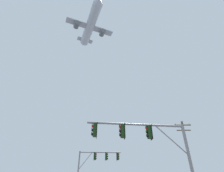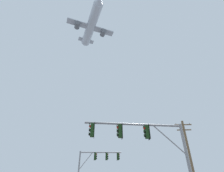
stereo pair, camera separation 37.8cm
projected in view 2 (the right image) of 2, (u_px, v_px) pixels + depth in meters
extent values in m
cylinder|color=gray|center=(190.00, 170.00, 11.18)|extent=(0.20, 0.20, 6.13)
cylinder|color=gray|center=(134.00, 124.00, 12.40)|extent=(6.96, 1.28, 0.15)
cylinder|color=gray|center=(169.00, 139.00, 12.10)|extent=(2.15, 0.43, 2.05)
cube|color=#193814|center=(92.00, 130.00, 11.85)|extent=(0.31, 0.36, 0.90)
cylinder|color=#193814|center=(93.00, 123.00, 12.12)|extent=(0.05, 0.05, 0.12)
cube|color=black|center=(94.00, 130.00, 11.86)|extent=(0.10, 0.46, 1.04)
sphere|color=red|center=(90.00, 126.00, 11.98)|extent=(0.20, 0.20, 0.20)
cylinder|color=#193814|center=(90.00, 125.00, 12.01)|extent=(0.07, 0.21, 0.21)
sphere|color=black|center=(90.00, 130.00, 11.83)|extent=(0.20, 0.20, 0.20)
cylinder|color=#193814|center=(89.00, 129.00, 11.86)|extent=(0.07, 0.21, 0.21)
sphere|color=black|center=(90.00, 134.00, 11.68)|extent=(0.20, 0.20, 0.20)
cylinder|color=#193814|center=(89.00, 133.00, 11.71)|extent=(0.07, 0.21, 0.21)
cube|color=#193814|center=(120.00, 131.00, 12.03)|extent=(0.31, 0.36, 0.90)
cylinder|color=#193814|center=(120.00, 124.00, 12.30)|extent=(0.05, 0.05, 0.12)
cube|color=black|center=(122.00, 131.00, 12.04)|extent=(0.10, 0.46, 1.04)
sphere|color=red|center=(118.00, 127.00, 12.16)|extent=(0.20, 0.20, 0.20)
cylinder|color=#193814|center=(117.00, 126.00, 12.18)|extent=(0.07, 0.21, 0.21)
sphere|color=black|center=(118.00, 131.00, 12.01)|extent=(0.20, 0.20, 0.20)
cylinder|color=#193814|center=(117.00, 130.00, 12.04)|extent=(0.07, 0.21, 0.21)
sphere|color=black|center=(118.00, 135.00, 11.86)|extent=(0.20, 0.20, 0.20)
cylinder|color=#193814|center=(117.00, 134.00, 11.89)|extent=(0.07, 0.21, 0.21)
cube|color=#193814|center=(147.00, 132.00, 12.21)|extent=(0.31, 0.36, 0.90)
cylinder|color=#193814|center=(146.00, 125.00, 12.48)|extent=(0.05, 0.05, 0.12)
cube|color=black|center=(149.00, 132.00, 12.22)|extent=(0.10, 0.46, 1.04)
sphere|color=red|center=(145.00, 128.00, 12.34)|extent=(0.20, 0.20, 0.20)
cylinder|color=#193814|center=(144.00, 127.00, 12.36)|extent=(0.07, 0.21, 0.21)
sphere|color=black|center=(145.00, 132.00, 12.19)|extent=(0.20, 0.20, 0.20)
cylinder|color=#193814|center=(144.00, 131.00, 12.21)|extent=(0.07, 0.21, 0.21)
sphere|color=black|center=(145.00, 136.00, 12.04)|extent=(0.20, 0.20, 0.20)
cylinder|color=#193814|center=(144.00, 135.00, 12.07)|extent=(0.07, 0.21, 0.21)
cylinder|color=gray|center=(101.00, 152.00, 23.75)|extent=(5.63, 0.59, 0.15)
cylinder|color=gray|center=(86.00, 161.00, 23.13)|extent=(1.75, 0.22, 2.25)
cube|color=#193814|center=(118.00, 157.00, 23.52)|extent=(0.28, 0.34, 0.90)
cylinder|color=#193814|center=(118.00, 153.00, 23.79)|extent=(0.05, 0.05, 0.12)
cube|color=black|center=(117.00, 157.00, 23.52)|extent=(0.06, 0.46, 1.04)
sphere|color=red|center=(119.00, 154.00, 23.67)|extent=(0.20, 0.20, 0.20)
cylinder|color=#193814|center=(119.00, 154.00, 23.70)|extent=(0.06, 0.21, 0.21)
sphere|color=black|center=(119.00, 157.00, 23.52)|extent=(0.20, 0.20, 0.20)
cylinder|color=#193814|center=(119.00, 156.00, 23.55)|extent=(0.06, 0.21, 0.21)
sphere|color=black|center=(119.00, 159.00, 23.37)|extent=(0.20, 0.20, 0.20)
cylinder|color=#193814|center=(120.00, 158.00, 23.41)|extent=(0.06, 0.21, 0.21)
cube|color=#193814|center=(107.00, 156.00, 23.49)|extent=(0.28, 0.34, 0.90)
cylinder|color=#193814|center=(107.00, 153.00, 23.76)|extent=(0.05, 0.05, 0.12)
cube|color=black|center=(106.00, 156.00, 23.49)|extent=(0.06, 0.46, 1.04)
sphere|color=red|center=(108.00, 154.00, 23.64)|extent=(0.20, 0.20, 0.20)
cylinder|color=#193814|center=(108.00, 154.00, 23.67)|extent=(0.06, 0.21, 0.21)
sphere|color=black|center=(108.00, 157.00, 23.49)|extent=(0.20, 0.20, 0.20)
cylinder|color=#193814|center=(108.00, 156.00, 23.52)|extent=(0.06, 0.21, 0.21)
sphere|color=black|center=(108.00, 159.00, 23.34)|extent=(0.20, 0.20, 0.20)
cylinder|color=#193814|center=(108.00, 158.00, 23.37)|extent=(0.06, 0.21, 0.21)
cube|color=#193814|center=(95.00, 156.00, 23.46)|extent=(0.28, 0.34, 0.90)
cylinder|color=#193814|center=(95.00, 152.00, 23.73)|extent=(0.05, 0.05, 0.12)
cube|color=black|center=(94.00, 156.00, 23.46)|extent=(0.06, 0.46, 1.04)
sphere|color=red|center=(96.00, 154.00, 23.61)|extent=(0.20, 0.20, 0.20)
cylinder|color=#193814|center=(97.00, 154.00, 23.64)|extent=(0.06, 0.21, 0.21)
sphere|color=black|center=(96.00, 156.00, 23.46)|extent=(0.20, 0.20, 0.20)
cylinder|color=#193814|center=(97.00, 156.00, 23.49)|extent=(0.06, 0.21, 0.21)
sphere|color=black|center=(96.00, 159.00, 23.31)|extent=(0.20, 0.20, 0.20)
cylinder|color=#193814|center=(97.00, 158.00, 23.34)|extent=(0.06, 0.21, 0.21)
cylinder|color=brown|center=(191.00, 161.00, 20.40)|extent=(0.28, 0.28, 9.97)
cube|color=brown|center=(183.00, 125.00, 22.78)|extent=(2.20, 0.12, 0.12)
cube|color=brown|center=(184.00, 130.00, 22.41)|extent=(1.80, 0.12, 0.12)
cylinder|color=gray|center=(176.00, 124.00, 22.88)|extent=(0.10, 0.10, 0.18)
cylinder|color=gray|center=(190.00, 124.00, 22.80)|extent=(0.10, 0.10, 0.18)
cylinder|color=#B7BCC6|center=(91.00, 25.00, 56.24)|extent=(9.28, 16.10, 2.90)
cone|color=#B7BCC6|center=(99.00, 1.00, 49.06)|extent=(3.33, 2.94, 2.76)
cone|color=#B7BCC6|center=(85.00, 44.00, 63.36)|extent=(2.99, 2.66, 2.47)
cube|color=#A8ADB7|center=(91.00, 27.00, 56.37)|extent=(14.90, 8.09, 0.33)
cylinder|color=#595B60|center=(103.00, 33.00, 57.22)|extent=(2.38, 2.65, 1.63)
cylinder|color=#595B60|center=(77.00, 25.00, 54.60)|extent=(2.38, 2.65, 1.63)
cube|color=#333338|center=(86.00, 37.00, 62.71)|extent=(1.23, 2.41, 3.45)
cube|color=#A8ADB7|center=(86.00, 40.00, 62.14)|extent=(5.64, 3.70, 0.18)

